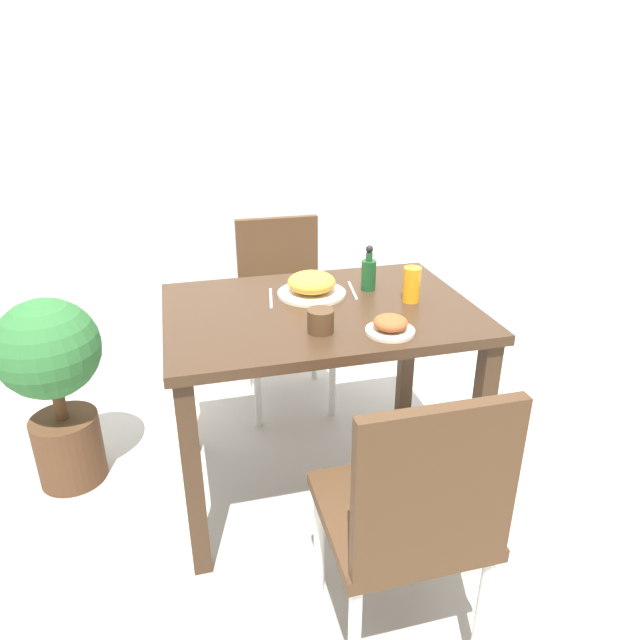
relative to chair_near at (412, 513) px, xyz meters
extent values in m
plane|color=#B7B2A8|center=(-0.04, 0.78, -0.51)|extent=(16.00, 16.00, 0.00)
cube|color=silver|center=(-0.04, 2.06, 0.79)|extent=(8.00, 0.05, 2.60)
cube|color=#3D2819|center=(-0.04, 0.78, 0.24)|extent=(1.10, 0.77, 0.04)
cube|color=#3D2819|center=(-0.54, 0.45, -0.14)|extent=(0.06, 0.06, 0.74)
cube|color=#3D2819|center=(0.46, 0.45, -0.14)|extent=(0.06, 0.06, 0.74)
cube|color=#3D2819|center=(-0.54, 1.12, -0.14)|extent=(0.06, 0.06, 0.74)
cube|color=#3D2819|center=(0.46, 1.12, -0.14)|extent=(0.06, 0.06, 0.74)
cube|color=#4C331E|center=(0.00, 0.08, -0.07)|extent=(0.42, 0.42, 0.04)
cube|color=#4C331E|center=(0.00, -0.11, 0.17)|extent=(0.40, 0.04, 0.44)
cylinder|color=white|center=(0.18, 0.26, -0.30)|extent=(0.03, 0.03, 0.42)
cylinder|color=white|center=(-0.18, 0.26, -0.30)|extent=(0.03, 0.03, 0.42)
cylinder|color=white|center=(0.18, -0.10, -0.30)|extent=(0.03, 0.03, 0.42)
cube|color=#4C331E|center=(-0.04, 1.42, -0.07)|extent=(0.42, 0.42, 0.04)
cube|color=#4C331E|center=(-0.04, 1.61, 0.17)|extent=(0.40, 0.04, 0.44)
cylinder|color=white|center=(-0.22, 1.24, -0.30)|extent=(0.03, 0.03, 0.42)
cylinder|color=white|center=(0.14, 1.24, -0.30)|extent=(0.03, 0.03, 0.42)
cylinder|color=white|center=(-0.22, 1.60, -0.30)|extent=(0.03, 0.03, 0.42)
cylinder|color=white|center=(0.14, 1.60, -0.30)|extent=(0.03, 0.03, 0.42)
cylinder|color=beige|center=(-0.04, 0.91, 0.27)|extent=(0.26, 0.26, 0.01)
ellipsoid|color=gold|center=(-0.04, 0.91, 0.31)|extent=(0.18, 0.18, 0.08)
cylinder|color=beige|center=(0.12, 0.52, 0.27)|extent=(0.16, 0.16, 0.01)
ellipsoid|color=#A35128|center=(0.12, 0.52, 0.30)|extent=(0.11, 0.11, 0.05)
cylinder|color=#4C331E|center=(-0.09, 0.58, 0.30)|extent=(0.09, 0.09, 0.08)
cylinder|color=orange|center=(0.29, 0.76, 0.33)|extent=(0.06, 0.06, 0.13)
cylinder|color=#194C23|center=(0.18, 0.91, 0.32)|extent=(0.06, 0.06, 0.12)
cylinder|color=#194C23|center=(0.18, 0.91, 0.39)|extent=(0.02, 0.02, 0.03)
sphere|color=black|center=(0.18, 0.91, 0.42)|extent=(0.03, 0.03, 0.03)
cube|color=silver|center=(-0.20, 0.91, 0.26)|extent=(0.04, 0.19, 0.00)
cube|color=silver|center=(0.12, 0.91, 0.26)|extent=(0.04, 0.18, 0.00)
cylinder|color=#51331E|center=(-1.02, 1.05, -0.36)|extent=(0.26, 0.26, 0.29)
cylinder|color=brown|center=(-1.02, 1.05, -0.16)|extent=(0.05, 0.05, 0.12)
sphere|color=#2D6B33|center=(-1.02, 1.05, 0.09)|extent=(0.38, 0.38, 0.38)
camera|label=1|loc=(-0.51, -1.04, 1.05)|focal=32.00mm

